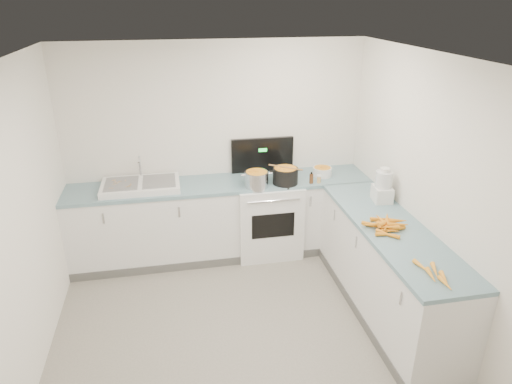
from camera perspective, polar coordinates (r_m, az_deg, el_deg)
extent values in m
cube|color=white|center=(5.50, -4.28, -3.54)|extent=(3.50, 0.60, 0.90)
cube|color=#7398A3|center=(5.30, -4.43, 0.99)|extent=(3.50, 0.62, 0.04)
cube|color=white|center=(4.71, 16.02, -9.47)|extent=(0.60, 2.20, 0.90)
cube|color=#7398A3|center=(4.48, 16.68, -4.40)|extent=(0.62, 2.20, 0.04)
cube|color=white|center=(5.56, 1.39, -3.17)|extent=(0.76, 0.65, 0.90)
cube|color=black|center=(5.56, 0.80, 4.67)|extent=(0.76, 0.05, 0.42)
cube|color=white|center=(5.27, -14.22, 0.80)|extent=(0.86, 0.52, 0.07)
cube|color=slate|center=(5.27, -16.47, 1.01)|extent=(0.36, 0.42, 0.01)
cube|color=slate|center=(5.24, -12.03, 1.36)|extent=(0.36, 0.42, 0.01)
cylinder|color=silver|center=(5.42, -14.29, 3.19)|extent=(0.03, 0.03, 0.24)
cylinder|color=silver|center=(5.14, 0.07, 1.52)|extent=(0.29, 0.29, 0.20)
cylinder|color=black|center=(5.24, 3.69, 1.93)|extent=(0.33, 0.33, 0.21)
cylinder|color=#AD7A47|center=(5.19, 3.72, 3.09)|extent=(0.34, 0.25, 0.02)
cylinder|color=white|center=(5.52, 8.27, 2.54)|extent=(0.23, 0.23, 0.11)
cylinder|color=#593319|center=(5.28, 6.93, 1.67)|extent=(0.04, 0.04, 0.11)
cylinder|color=#E5B266|center=(5.31, 7.86, 1.55)|extent=(0.05, 0.05, 0.08)
cube|color=white|center=(4.95, 15.47, -0.24)|extent=(0.20, 0.24, 0.16)
cylinder|color=silver|center=(4.89, 15.68, 1.52)|extent=(0.17, 0.17, 0.17)
cylinder|color=white|center=(4.85, 15.81, 2.67)|extent=(0.10, 0.10, 0.04)
cone|color=orange|center=(4.38, 17.03, -4.49)|extent=(0.22, 0.10, 0.04)
cone|color=orange|center=(4.40, 14.75, -4.16)|extent=(0.17, 0.15, 0.04)
cone|color=orange|center=(4.47, 15.80, -3.73)|extent=(0.18, 0.14, 0.05)
cone|color=orange|center=(4.42, 15.40, -3.97)|extent=(0.20, 0.09, 0.05)
cone|color=orange|center=(4.29, 15.82, -4.99)|extent=(0.13, 0.17, 0.04)
cone|color=orange|center=(4.41, 16.10, -4.09)|extent=(0.17, 0.18, 0.05)
cone|color=orange|center=(4.27, 16.20, -5.15)|extent=(0.18, 0.16, 0.04)
cone|color=orange|center=(4.44, 15.91, -3.97)|extent=(0.12, 0.16, 0.05)
cone|color=orange|center=(4.44, 16.23, -4.07)|extent=(0.08, 0.19, 0.04)
cone|color=orange|center=(4.35, 16.41, -4.66)|extent=(0.17, 0.09, 0.04)
cone|color=orange|center=(4.27, 15.94, -5.12)|extent=(0.19, 0.08, 0.04)
cone|color=orange|center=(4.41, 15.85, -4.12)|extent=(0.16, 0.13, 0.04)
cone|color=orange|center=(4.54, 15.40, -3.29)|extent=(0.22, 0.08, 0.04)
cone|color=orange|center=(4.50, 16.06, -3.21)|extent=(0.14, 0.21, 0.05)
cone|color=orange|center=(4.44, 16.66, -3.87)|extent=(0.05, 0.18, 0.04)
cone|color=orange|center=(4.45, 15.36, -3.35)|extent=(0.05, 0.19, 0.04)
cone|color=orange|center=(4.39, 15.98, -3.71)|extent=(0.20, 0.12, 0.05)
cone|color=orange|center=(4.37, 14.37, -3.90)|extent=(0.20, 0.13, 0.04)
cone|color=orange|center=(4.34, 16.31, -4.25)|extent=(0.19, 0.08, 0.04)
cone|color=orange|center=(4.37, 15.97, -4.13)|extent=(0.14, 0.18, 0.05)
cone|color=orange|center=(4.45, 17.27, -3.45)|extent=(0.18, 0.08, 0.05)
cone|color=orange|center=(4.33, 14.46, -3.95)|extent=(0.21, 0.06, 0.05)
cone|color=orange|center=(4.40, 17.27, -3.91)|extent=(0.20, 0.09, 0.05)
cone|color=#FF9D26|center=(3.74, 22.59, -10.49)|extent=(0.05, 0.17, 0.04)
cone|color=#FF9D26|center=(3.80, 22.47, -9.94)|extent=(0.08, 0.17, 0.04)
cone|color=#FF9D26|center=(3.80, 21.03, -9.67)|extent=(0.07, 0.18, 0.04)
cone|color=#FF9D26|center=(3.88, 21.44, -9.05)|extent=(0.10, 0.19, 0.04)
cone|color=#FF9D26|center=(3.88, 20.05, -8.77)|extent=(0.07, 0.20, 0.04)
cube|color=tan|center=(5.39, -17.28, 1.42)|extent=(0.04, 0.02, 0.00)
cube|color=tan|center=(5.18, -17.33, 0.51)|extent=(0.02, 0.03, 0.00)
cube|color=tan|center=(5.33, -16.01, 1.40)|extent=(0.01, 0.04, 0.00)
cube|color=tan|center=(5.37, -17.30, 1.35)|extent=(0.03, 0.03, 0.00)
cube|color=tan|center=(5.33, -17.15, 1.24)|extent=(0.02, 0.03, 0.00)
cube|color=tan|center=(5.39, -17.36, 1.43)|extent=(0.05, 0.03, 0.00)
cube|color=tan|center=(5.33, -16.64, 1.28)|extent=(0.03, 0.01, 0.00)
cube|color=tan|center=(5.31, -16.80, 1.17)|extent=(0.03, 0.05, 0.00)
cube|color=tan|center=(5.17, -17.64, 0.46)|extent=(0.05, 0.02, 0.00)
cube|color=tan|center=(5.17, -15.51, 0.79)|extent=(0.03, 0.03, 0.00)
cube|color=tan|center=(5.30, -17.18, 1.09)|extent=(0.05, 0.04, 0.00)
cube|color=tan|center=(5.15, -15.74, 0.66)|extent=(0.04, 0.02, 0.00)
cube|color=tan|center=(5.21, -15.39, 0.95)|extent=(0.02, 0.04, 0.00)
cube|color=tan|center=(5.26, -17.33, 0.89)|extent=(0.04, 0.03, 0.00)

